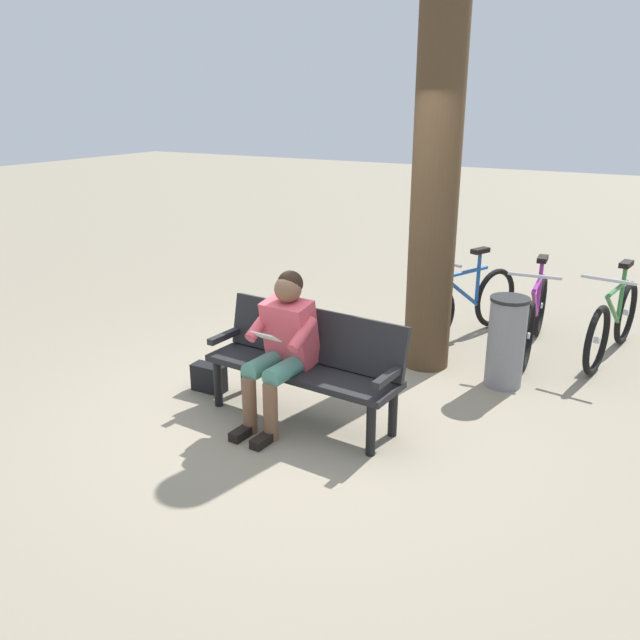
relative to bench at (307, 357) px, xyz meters
name	(u,v)px	position (x,y,z in m)	size (l,w,h in m)	color
ground_plane	(290,412)	(0.16, 0.01, -0.51)	(40.00, 40.00, 0.00)	gray
bench	(307,357)	(0.00, 0.00, 0.00)	(1.63, 0.59, 0.87)	black
person_reading	(282,342)	(0.12, 0.16, 0.16)	(0.51, 0.78, 1.20)	#D84C59
handbag	(209,378)	(0.99, 0.01, -0.39)	(0.30, 0.14, 0.24)	black
tree_trunk	(435,191)	(-0.45, -1.48, 1.14)	(0.43, 0.43, 3.30)	#4C3823
litter_bin	(506,342)	(-1.22, -1.37, -0.10)	(0.34, 0.34, 0.82)	slate
bicycle_red	(613,323)	(-1.96, -2.54, -0.15)	(0.48, 1.67, 0.94)	black
bicycle_orange	(534,317)	(-1.25, -2.35, -0.15)	(0.48, 1.68, 0.94)	black
bicycle_green	(465,304)	(-0.52, -2.43, -0.15)	(0.73, 1.58, 0.94)	black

